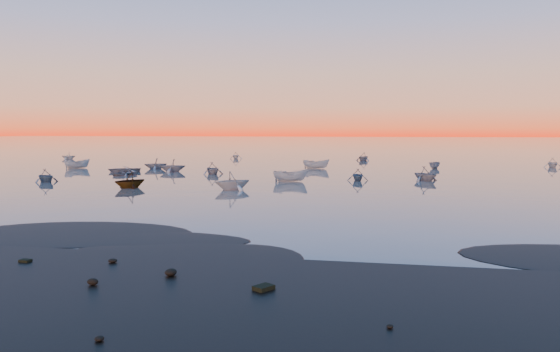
% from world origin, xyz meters
% --- Properties ---
extents(ground, '(600.00, 600.00, 0.00)m').
position_xyz_m(ground, '(0.00, 100.00, 0.00)').
color(ground, '#6E645B').
rests_on(ground, ground).
extents(mud_lobes, '(140.00, 6.00, 0.07)m').
position_xyz_m(mud_lobes, '(0.00, -1.00, 0.01)').
color(mud_lobes, black).
rests_on(mud_lobes, ground).
extents(moored_fleet, '(124.00, 58.00, 1.20)m').
position_xyz_m(moored_fleet, '(0.00, 53.00, 0.00)').
color(moored_fleet, beige).
rests_on(moored_fleet, ground).
extents(boat_near_center, '(2.83, 4.39, 1.41)m').
position_xyz_m(boat_near_center, '(-0.55, 34.43, 0.00)').
color(boat_near_center, beige).
rests_on(boat_near_center, ground).
extents(boat_near_right, '(3.33, 1.85, 1.11)m').
position_xyz_m(boat_near_right, '(7.08, 37.11, 0.00)').
color(boat_near_right, '#39556D').
rests_on(boat_near_right, ground).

